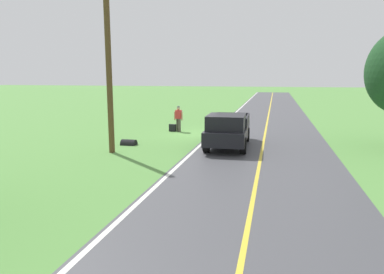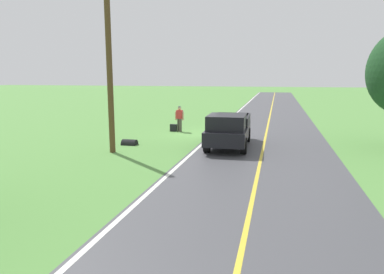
% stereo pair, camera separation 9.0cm
% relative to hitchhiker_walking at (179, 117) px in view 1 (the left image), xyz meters
% --- Properties ---
extents(ground_plane, '(200.00, 200.00, 0.00)m').
position_rel_hitchhiker_walking_xyz_m(ground_plane, '(-1.37, 0.73, -0.98)').
color(ground_plane, '#568E42').
extents(road_surface, '(7.02, 120.00, 0.00)m').
position_rel_hitchhiker_walking_xyz_m(road_surface, '(-5.75, 0.73, -0.98)').
color(road_surface, '#47474C').
rests_on(road_surface, ground).
extents(lane_edge_line, '(0.16, 117.60, 0.00)m').
position_rel_hitchhiker_walking_xyz_m(lane_edge_line, '(-2.42, 0.73, -0.98)').
color(lane_edge_line, silver).
rests_on(lane_edge_line, ground).
extents(lane_centre_line, '(0.14, 117.60, 0.00)m').
position_rel_hitchhiker_walking_xyz_m(lane_centre_line, '(-5.75, 0.73, -0.98)').
color(lane_centre_line, gold).
rests_on(lane_centre_line, ground).
extents(hitchhiker_walking, '(0.62, 0.53, 1.75)m').
position_rel_hitchhiker_walking_xyz_m(hitchhiker_walking, '(0.00, 0.00, 0.00)').
color(hitchhiker_walking, '#4C473D').
rests_on(hitchhiker_walking, ground).
extents(suitcase_carried, '(0.47, 0.23, 0.49)m').
position_rel_hitchhiker_walking_xyz_m(suitcase_carried, '(0.42, 0.05, -0.73)').
color(suitcase_carried, black).
rests_on(suitcase_carried, ground).
extents(pickup_truck_passing, '(2.21, 5.45, 1.82)m').
position_rel_hitchhiker_walking_xyz_m(pickup_truck_passing, '(-3.94, 4.57, -0.01)').
color(pickup_truck_passing, black).
rests_on(pickup_truck_passing, ground).
extents(utility_pole_roadside, '(0.28, 0.28, 7.47)m').
position_rel_hitchhiker_walking_xyz_m(utility_pole_roadside, '(1.47, 7.14, 2.75)').
color(utility_pole_roadside, brown).
rests_on(utility_pole_roadside, ground).
extents(drainage_culvert, '(0.80, 0.60, 0.60)m').
position_rel_hitchhiker_walking_xyz_m(drainage_culvert, '(1.43, 5.17, -0.98)').
color(drainage_culvert, black).
rests_on(drainage_culvert, ground).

